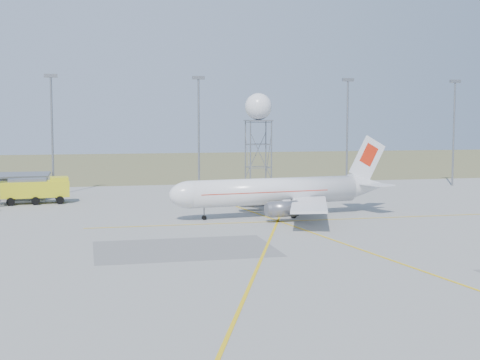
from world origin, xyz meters
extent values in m
plane|color=#989893|center=(0.00, 0.00, 0.00)|extent=(400.00, 400.00, 0.00)
cube|color=#525A31|center=(0.00, 140.00, 0.01)|extent=(400.00, 120.00, 0.03)
cylinder|color=gray|center=(-35.00, 66.00, 10.00)|extent=(0.36, 0.36, 20.00)
cube|color=gray|center=(-35.00, 66.00, 20.20)|extent=(2.20, 0.50, 0.60)
cylinder|color=gray|center=(-10.00, 66.00, 10.00)|extent=(0.36, 0.36, 20.00)
cube|color=gray|center=(-10.00, 66.00, 20.20)|extent=(2.20, 0.50, 0.60)
cylinder|color=gray|center=(18.00, 66.00, 10.00)|extent=(0.36, 0.36, 20.00)
cube|color=gray|center=(18.00, 66.00, 20.20)|extent=(2.20, 0.50, 0.60)
cylinder|color=gray|center=(40.00, 66.00, 10.00)|extent=(0.36, 0.36, 20.00)
cube|color=gray|center=(40.00, 66.00, 20.20)|extent=(2.20, 0.50, 0.60)
cylinder|color=silver|center=(-5.08, 34.61, 3.38)|extent=(23.36, 6.35, 3.55)
ellipsoid|color=silver|center=(-16.54, 33.20, 3.38)|extent=(6.08, 4.22, 3.55)
cube|color=black|center=(-17.60, 33.07, 3.91)|extent=(1.57, 2.10, 0.87)
cone|color=silver|center=(9.03, 36.35, 3.64)|extent=(5.72, 4.18, 3.55)
cube|color=silver|center=(9.03, 36.35, 7.37)|extent=(5.68, 0.96, 6.68)
cube|color=red|center=(9.20, 36.37, 8.00)|extent=(3.07, 0.67, 3.43)
cube|color=silver|center=(8.24, 39.12, 4.09)|extent=(3.42, 5.20, 0.16)
cube|color=silver|center=(8.93, 33.48, 4.09)|extent=(3.42, 5.20, 0.16)
cube|color=silver|center=(-4.74, 42.71, 2.49)|extent=(11.32, 14.24, 0.32)
cube|color=silver|center=(-2.78, 26.84, 2.49)|extent=(8.65, 14.83, 0.32)
cylinder|color=slate|center=(-6.59, 39.62, 1.69)|extent=(3.95, 2.48, 2.04)
cylinder|color=slate|center=(-5.33, 29.39, 1.69)|extent=(3.95, 2.48, 2.04)
cube|color=red|center=(-6.84, 34.40, 3.46)|extent=(18.07, 5.74, 0.11)
cylinder|color=black|center=(-14.78, 33.42, 0.40)|extent=(0.69, 0.69, 0.80)
cube|color=black|center=(-3.32, 34.83, 0.40)|extent=(1.53, 5.40, 0.80)
cylinder|color=gray|center=(-3.32, 34.83, 0.80)|extent=(0.24, 0.24, 1.60)
cylinder|color=gray|center=(-0.78, 65.15, 6.34)|extent=(0.23, 0.23, 12.68)
cylinder|color=gray|center=(3.13, 65.15, 6.34)|extent=(0.23, 0.23, 12.68)
cylinder|color=gray|center=(3.13, 69.05, 6.34)|extent=(0.23, 0.23, 12.68)
cylinder|color=gray|center=(-0.78, 69.05, 6.34)|extent=(0.23, 0.23, 12.68)
cube|color=gray|center=(1.17, 67.10, 12.68)|extent=(4.50, 4.50, 0.24)
sphere|color=silver|center=(1.17, 67.10, 15.22)|extent=(4.88, 4.88, 4.88)
cube|color=gold|center=(-37.24, 55.63, 2.25)|extent=(10.33, 4.13, 2.47)
cube|color=gold|center=(-33.66, 55.91, 3.26)|extent=(2.93, 3.34, 1.57)
cube|color=black|center=(-32.88, 55.97, 3.37)|extent=(0.34, 2.92, 1.12)
cube|color=gray|center=(-38.36, 55.55, 3.70)|extent=(5.80, 3.12, 0.45)
camera|label=1|loc=(-29.46, -50.87, 13.10)|focal=50.00mm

